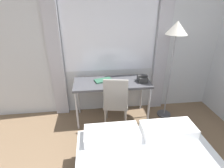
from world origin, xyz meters
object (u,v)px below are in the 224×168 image
Objects in this scene: desk at (112,85)px; telephone at (142,79)px; standing_lamp at (176,37)px; desk_chair at (116,101)px; book at (103,80)px.

desk is 7.05× the size of telephone.
telephone is (-0.49, -0.00, -0.70)m from standing_lamp.
telephone is at bearing -179.60° from standing_lamp.
desk is 0.54m from telephone.
desk_chair is at bearing -166.46° from standing_lamp.
book is at bearing 171.94° from telephone.
telephone is 0.68m from book.
standing_lamp is (0.99, 0.24, 0.96)m from desk_chair.
desk is at bearing 177.96° from standing_lamp.
desk is at bearing -20.62° from book.
desk_chair is at bearing -154.67° from telephone.
desk_chair is 0.55× the size of standing_lamp.
telephone is (0.53, -0.04, 0.11)m from desk.
telephone is at bearing 35.03° from desk_chair.
book is (-0.15, 0.06, 0.08)m from desk.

